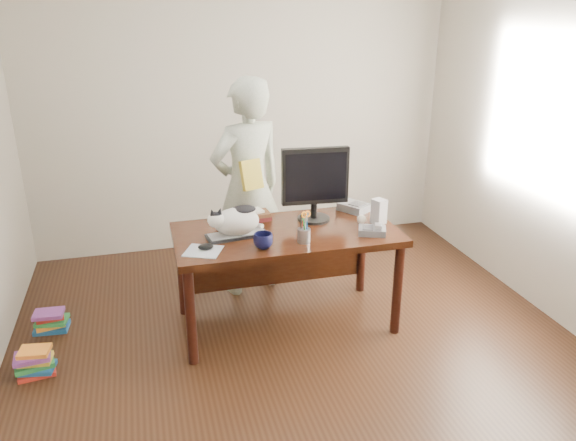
# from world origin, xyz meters

# --- Properties ---
(room) EXTENTS (4.50, 4.50, 4.50)m
(room) POSITION_xyz_m (0.00, 0.00, 1.35)
(room) COLOR black
(room) RESTS_ON ground
(desk) EXTENTS (1.60, 0.80, 0.75)m
(desk) POSITION_xyz_m (0.00, 0.68, 0.60)
(desk) COLOR black
(desk) RESTS_ON ground
(keyboard) EXTENTS (0.44, 0.22, 0.03)m
(keyboard) POSITION_xyz_m (-0.36, 0.59, 0.76)
(keyboard) COLOR black
(keyboard) RESTS_ON desk
(cat) EXTENTS (0.41, 0.25, 0.23)m
(cat) POSITION_xyz_m (-0.37, 0.59, 0.87)
(cat) COLOR silver
(cat) RESTS_ON keyboard
(monitor) EXTENTS (0.50, 0.26, 0.56)m
(monitor) POSITION_xyz_m (0.26, 0.75, 1.07)
(monitor) COLOR black
(monitor) RESTS_ON desk
(pen_cup) EXTENTS (0.11, 0.11, 0.22)m
(pen_cup) POSITION_xyz_m (0.07, 0.37, 0.81)
(pen_cup) COLOR gray
(pen_cup) RESTS_ON desk
(mousepad) EXTENTS (0.29, 0.28, 0.01)m
(mousepad) POSITION_xyz_m (-0.62, 0.40, 0.75)
(mousepad) COLOR #B1B5BE
(mousepad) RESTS_ON desk
(mouse) EXTENTS (0.12, 0.10, 0.04)m
(mouse) POSITION_xyz_m (-0.60, 0.42, 0.77)
(mouse) COLOR black
(mouse) RESTS_ON mousepad
(coffee_mug) EXTENTS (0.19, 0.19, 0.10)m
(coffee_mug) POSITION_xyz_m (-0.22, 0.35, 0.80)
(coffee_mug) COLOR #0D0E34
(coffee_mug) RESTS_ON desk
(phone) EXTENTS (0.23, 0.20, 0.09)m
(phone) POSITION_xyz_m (0.58, 0.39, 0.78)
(phone) COLOR #5E5E63
(phone) RESTS_ON desk
(speaker) EXTENTS (0.11, 0.12, 0.19)m
(speaker) POSITION_xyz_m (0.70, 0.57, 0.84)
(speaker) COLOR #AFAFB2
(speaker) RESTS_ON desk
(baseball) EXTENTS (0.07, 0.07, 0.07)m
(baseball) POSITION_xyz_m (0.58, 0.60, 0.78)
(baseball) COLOR white
(baseball) RESTS_ON desk
(book_stack) EXTENTS (0.24, 0.19, 0.08)m
(book_stack) POSITION_xyz_m (-0.17, 0.88, 0.79)
(book_stack) COLOR #4D1416
(book_stack) RESTS_ON desk
(calculator) EXTENTS (0.26, 0.27, 0.07)m
(calculator) POSITION_xyz_m (0.63, 0.88, 0.78)
(calculator) COLOR #5E5E63
(calculator) RESTS_ON desk
(person) EXTENTS (0.76, 0.63, 1.78)m
(person) POSITION_xyz_m (-0.15, 1.24, 0.89)
(person) COLOR beige
(person) RESTS_ON ground
(held_book) EXTENTS (0.19, 0.15, 0.23)m
(held_book) POSITION_xyz_m (-0.15, 1.07, 1.05)
(held_book) COLOR gold
(held_book) RESTS_ON person
(book_pile_a) EXTENTS (0.27, 0.22, 0.18)m
(book_pile_a) POSITION_xyz_m (-1.75, 0.40, 0.09)
(book_pile_a) COLOR red
(book_pile_a) RESTS_ON ground
(book_pile_b) EXTENTS (0.26, 0.20, 0.15)m
(book_pile_b) POSITION_xyz_m (-1.72, 0.95, 0.07)
(book_pile_b) COLOR #195496
(book_pile_b) RESTS_ON ground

